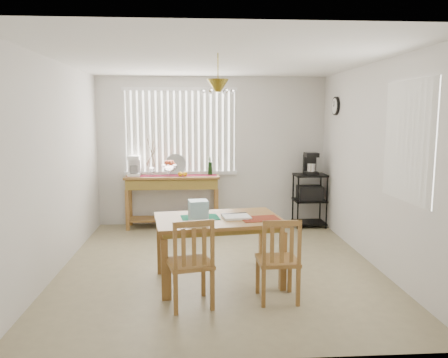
{
  "coord_description": "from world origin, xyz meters",
  "views": [
    {
      "loc": [
        -0.29,
        -5.45,
        1.92
      ],
      "look_at": [
        0.1,
        0.55,
        1.05
      ],
      "focal_mm": 35.0,
      "sensor_mm": 36.0,
      "label": 1
    }
  ],
  "objects": [
    {
      "name": "ground",
      "position": [
        0.0,
        0.0,
        -0.01
      ],
      "size": [
        4.0,
        4.5,
        0.01
      ],
      "primitive_type": "cube",
      "color": "#968B66"
    },
    {
      "name": "room_shell",
      "position": [
        0.0,
        0.01,
        1.69
      ],
      "size": [
        4.2,
        4.7,
        2.7
      ],
      "color": "silver",
      "rests_on": "ground"
    },
    {
      "name": "sideboard",
      "position": [
        -0.69,
        2.0,
        0.68
      ],
      "size": [
        1.61,
        0.45,
        0.9
      ],
      "color": "olive",
      "rests_on": "ground"
    },
    {
      "name": "sideboard_items",
      "position": [
        -0.96,
        2.02,
        1.05
      ],
      "size": [
        1.53,
        0.38,
        0.69
      ],
      "color": "maroon",
      "rests_on": "sideboard"
    },
    {
      "name": "wire_cart",
      "position": [
        1.69,
        1.92,
        0.55
      ],
      "size": [
        0.54,
        0.43,
        0.92
      ],
      "color": "black",
      "rests_on": "ground"
    },
    {
      "name": "cart_items",
      "position": [
        1.69,
        1.93,
        1.1
      ],
      "size": [
        0.22,
        0.26,
        0.38
      ],
      "color": "black",
      "rests_on": "wire_cart"
    },
    {
      "name": "dining_table",
      "position": [
        -0.04,
        -0.56,
        0.67
      ],
      "size": [
        1.53,
        1.1,
        0.76
      ],
      "color": "olive",
      "rests_on": "ground"
    },
    {
      "name": "table_items",
      "position": [
        -0.16,
        -0.7,
        0.85
      ],
      "size": [
        1.15,
        0.5,
        0.24
      ],
      "color": "#157652",
      "rests_on": "dining_table"
    },
    {
      "name": "chair_left",
      "position": [
        -0.35,
        -1.23,
        0.46
      ],
      "size": [
        0.51,
        0.51,
        0.93
      ],
      "color": "olive",
      "rests_on": "ground"
    },
    {
      "name": "chair_right",
      "position": [
        0.55,
        -1.15,
        0.44
      ],
      "size": [
        0.42,
        0.42,
        0.9
      ],
      "color": "olive",
      "rests_on": "ground"
    }
  ]
}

